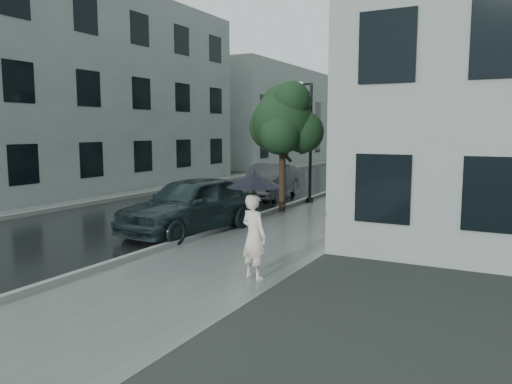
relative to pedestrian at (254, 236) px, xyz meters
The scene contains 14 objects.
ground 1.95m from the pedestrian, 145.37° to the left, with size 120.00×120.00×0.00m, color black.
sidewalk 13.08m from the pedestrian, 95.27° to the left, with size 3.50×60.00×0.01m, color slate.
kerb_near 13.37m from the pedestrian, 103.09° to the left, with size 0.15×60.00×0.15m, color slate.
asphalt_road 14.57m from the pedestrian, 116.65° to the left, with size 6.85×60.00×0.00m, color black.
kerb_far 16.43m from the pedestrian, 127.63° to the left, with size 0.15×60.00×0.15m, color slate.
sidewalk_far 17.02m from the pedestrian, 130.10° to the left, with size 1.70×60.00×0.01m, color #4C5451.
building_far_a 18.11m from the pedestrian, 149.40° to the left, with size 7.02×20.00×9.50m.
building_far_b 34.68m from the pedestrian, 116.15° to the left, with size 7.02×18.00×8.00m.
pedestrian is the anchor object (origin of this frame).
umbrella 1.09m from the pedestrian, 48.49° to the right, with size 1.34×1.34×1.18m.
street_tree 8.55m from the pedestrian, 110.63° to the left, with size 2.78×2.52×4.52m.
lamp_post 10.73m from the pedestrian, 106.36° to the left, with size 0.82×0.46×4.76m.
car_near 4.80m from the pedestrian, 139.42° to the left, with size 1.86×4.61×1.57m, color black.
car_far 11.56m from the pedestrian, 114.58° to the left, with size 1.51×4.33×1.43m, color #212426.
Camera 1 is at (5.84, -9.30, 2.86)m, focal length 35.00 mm.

